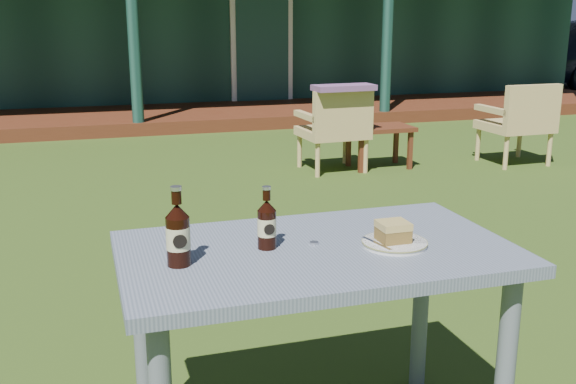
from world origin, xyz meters
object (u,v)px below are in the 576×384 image
object	(u,v)px
cake_slice	(393,231)
side_table	(380,132)
armchair_right	(521,119)
cafe_table	(317,278)
plate	(394,243)
armchair_left	(336,126)
cola_bottle_far	(178,234)
cola_bottle_near	(267,224)

from	to	relation	value
cake_slice	side_table	size ratio (longest dim) A/B	0.15
armchair_right	cafe_table	bearing A→B (deg)	-132.88
plate	armchair_left	bearing A→B (deg)	71.28
armchair_left	armchair_right	bearing A→B (deg)	-7.66
cola_bottle_far	armchair_right	distance (m)	5.28
cake_slice	armchair_left	world-z (taller)	cake_slice
armchair_right	side_table	world-z (taller)	armchair_right
plate	cake_slice	size ratio (longest dim) A/B	2.22
cafe_table	cola_bottle_near	size ratio (longest dim) A/B	6.16
armchair_left	side_table	xyz separation A→B (m)	(0.46, 0.03, -0.09)
cafe_table	cola_bottle_far	bearing A→B (deg)	-176.32
cola_bottle_near	armchair_left	size ratio (longest dim) A/B	0.25
side_table	armchair_right	bearing A→B (deg)	-11.64
plate	cola_bottle_near	size ratio (longest dim) A/B	1.05
cake_slice	cola_bottle_near	bearing A→B (deg)	166.84
armchair_left	cola_bottle_far	bearing A→B (deg)	-117.07
cafe_table	side_table	bearing A→B (deg)	62.62
armchair_right	side_table	bearing A→B (deg)	168.36
cafe_table	plate	size ratio (longest dim) A/B	5.88
cola_bottle_near	armchair_right	bearing A→B (deg)	45.59
cafe_table	armchair_right	xyz separation A→B (m)	(3.37, 3.63, -0.18)
plate	side_table	xyz separation A→B (m)	(1.79, 3.96, -0.39)
plate	side_table	world-z (taller)	plate
cake_slice	armchair_left	bearing A→B (deg)	71.20
cake_slice	side_table	xyz separation A→B (m)	(1.79, 3.95, -0.42)
plate	cake_slice	xyz separation A→B (m)	(-0.00, 0.00, 0.04)
cola_bottle_far	side_table	distance (m)	4.65
cola_bottle_near	armchair_left	distance (m)	4.21
cola_bottle_near	cola_bottle_far	bearing A→B (deg)	-166.90
cake_slice	armchair_right	distance (m)	4.84
cola_bottle_far	armchair_right	bearing A→B (deg)	43.93
armchair_right	armchair_left	bearing A→B (deg)	172.34
cola_bottle_far	armchair_right	size ratio (longest dim) A/B	0.29
cafe_table	armchair_left	distance (m)	4.18
plate	cola_bottle_far	world-z (taller)	cola_bottle_far
cafe_table	plate	distance (m)	0.26
cake_slice	armchair_right	xyz separation A→B (m)	(3.14, 3.68, -0.32)
cafe_table	cola_bottle_near	distance (m)	0.24
plate	cola_bottle_near	world-z (taller)	cola_bottle_near
armchair_left	side_table	world-z (taller)	armchair_left
cola_bottle_far	side_table	xyz separation A→B (m)	(2.45, 3.93, -0.47)
plate	armchair_right	world-z (taller)	armchair_right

